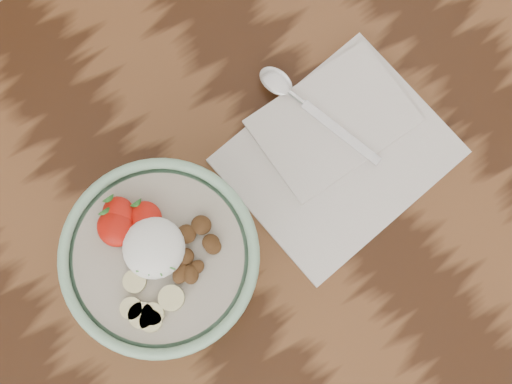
# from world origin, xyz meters

# --- Properties ---
(table) EXTENTS (1.60, 0.90, 0.75)m
(table) POSITION_xyz_m (0.00, 0.00, 0.66)
(table) COLOR #31190C
(table) RESTS_ON ground
(breakfast_bowl) EXTENTS (0.20, 0.20, 0.14)m
(breakfast_bowl) POSITION_xyz_m (-0.22, 0.06, 0.82)
(breakfast_bowl) COLOR #8ABA97
(breakfast_bowl) RESTS_ON table
(napkin) EXTENTS (0.26, 0.22, 0.01)m
(napkin) POSITION_xyz_m (0.02, 0.06, 0.76)
(napkin) COLOR silver
(napkin) RESTS_ON table
(spoon) EXTENTS (0.07, 0.18, 0.01)m
(spoon) POSITION_xyz_m (0.01, 0.14, 0.77)
(spoon) COLOR silver
(spoon) RESTS_ON napkin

